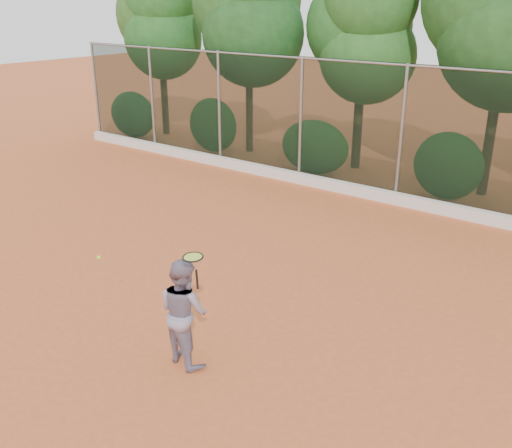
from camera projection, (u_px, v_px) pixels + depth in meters
The scene contains 7 objects.
ground at pixel (220, 309), 9.71m from camera, with size 80.00×80.00×0.00m, color #CC6030.
concrete_curb at pixel (392, 198), 14.70m from camera, with size 24.00×0.20×0.30m, color silver.
tennis_player at pixel (184, 311), 8.06m from camera, with size 0.78×0.61×1.61m, color gray.
chainlink_fence at pixel (402, 131), 14.21m from camera, with size 24.09×0.09×3.50m.
foliage_backdrop at pixel (422, 20), 15.05m from camera, with size 23.70×3.63×7.55m.
tennis_racket at pixel (193, 260), 7.42m from camera, with size 0.32×0.32×0.52m.
tennis_ball_in_flight at pixel (99, 258), 8.35m from camera, with size 0.06×0.06×0.06m.
Camera 1 is at (5.63, -6.39, 4.92)m, focal length 40.00 mm.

